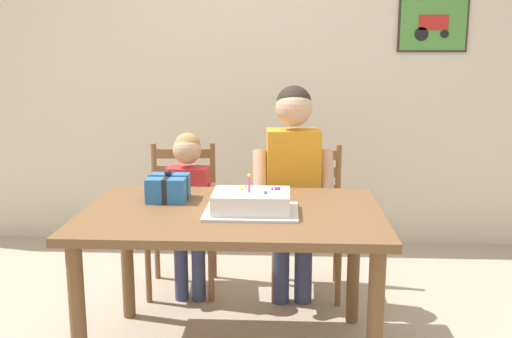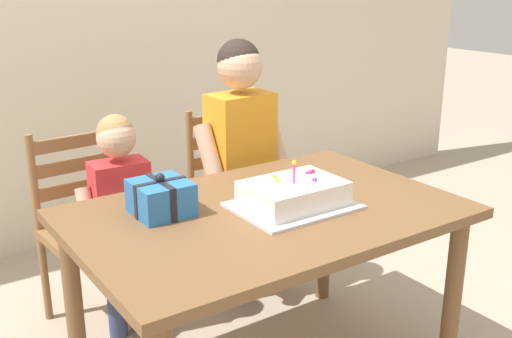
{
  "view_description": "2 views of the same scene",
  "coord_description": "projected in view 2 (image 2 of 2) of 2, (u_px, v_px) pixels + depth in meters",
  "views": [
    {
      "loc": [
        0.25,
        -2.68,
        1.5
      ],
      "look_at": [
        0.11,
        0.18,
        0.92
      ],
      "focal_mm": 40.76,
      "sensor_mm": 36.0,
      "label": 1
    },
    {
      "loc": [
        -1.23,
        -1.75,
        1.6
      ],
      "look_at": [
        -0.0,
        0.07,
        0.89
      ],
      "focal_mm": 42.99,
      "sensor_mm": 36.0,
      "label": 2
    }
  ],
  "objects": [
    {
      "name": "back_wall",
      "position": [
        87.0,
        26.0,
        3.58
      ],
      "size": [
        6.4,
        0.11,
        2.6
      ],
      "color": "beige",
      "rests_on": "ground"
    },
    {
      "name": "dining_table",
      "position": [
        266.0,
        233.0,
        2.33
      ],
      "size": [
        1.43,
        0.95,
        0.75
      ],
      "color": "brown",
      "rests_on": "ground"
    },
    {
      "name": "child_older",
      "position": [
        241.0,
        147.0,
        2.95
      ],
      "size": [
        0.49,
        0.28,
        1.31
      ],
      "color": "#38426B",
      "rests_on": "ground"
    },
    {
      "name": "child_younger",
      "position": [
        121.0,
        206.0,
        2.67
      ],
      "size": [
        0.38,
        0.22,
        1.04
      ],
      "color": "#38426B",
      "rests_on": "ground"
    },
    {
      "name": "gift_box_red_large",
      "position": [
        161.0,
        198.0,
        2.24
      ],
      "size": [
        0.2,
        0.21,
        0.16
      ],
      "color": "#286BB7",
      "rests_on": "dining_table"
    },
    {
      "name": "chair_right",
      "position": [
        236.0,
        195.0,
        3.26
      ],
      "size": [
        0.44,
        0.44,
        0.92
      ],
      "color": "brown",
      "rests_on": "ground"
    },
    {
      "name": "birthday_cake",
      "position": [
        293.0,
        195.0,
        2.3
      ],
      "size": [
        0.44,
        0.34,
        0.19
      ],
      "color": "silver",
      "rests_on": "dining_table"
    },
    {
      "name": "chair_left",
      "position": [
        91.0,
        229.0,
        2.84
      ],
      "size": [
        0.45,
        0.45,
        0.92
      ],
      "color": "brown",
      "rests_on": "ground"
    }
  ]
}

